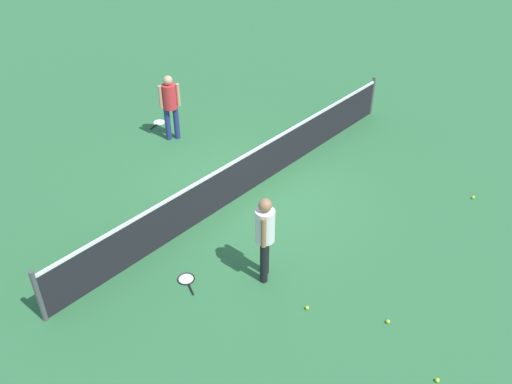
% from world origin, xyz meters
% --- Properties ---
extents(ground_plane, '(40.00, 40.00, 0.00)m').
position_xyz_m(ground_plane, '(0.00, 0.00, 0.00)').
color(ground_plane, '#2D6B3D').
extents(court_net, '(10.09, 0.09, 1.07)m').
position_xyz_m(court_net, '(0.00, 0.00, 0.50)').
color(court_net, '#4C4C51').
rests_on(court_net, ground_plane).
extents(player_near_side, '(0.48, 0.47, 1.70)m').
position_xyz_m(player_near_side, '(-1.85, -2.03, 1.01)').
color(player_near_side, black).
rests_on(player_near_side, ground_plane).
extents(player_far_side, '(0.48, 0.47, 1.70)m').
position_xyz_m(player_far_side, '(0.45, 3.02, 1.01)').
color(player_far_side, navy).
rests_on(player_far_side, ground_plane).
extents(tennis_racket_near_player, '(0.42, 0.60, 0.03)m').
position_xyz_m(tennis_racket_near_player, '(-2.84, -1.06, 0.01)').
color(tennis_racket_near_player, black).
rests_on(tennis_racket_near_player, ground_plane).
extents(tennis_racket_far_player, '(0.61, 0.40, 0.03)m').
position_xyz_m(tennis_racket_far_player, '(0.75, 3.95, 0.01)').
color(tennis_racket_far_player, white).
rests_on(tennis_racket_far_player, ground_plane).
extents(tennis_ball_near_player, '(0.07, 0.07, 0.07)m').
position_xyz_m(tennis_ball_near_player, '(2.96, -3.84, 0.03)').
color(tennis_ball_near_player, '#C6E033').
rests_on(tennis_ball_near_player, ground_plane).
extents(tennis_ball_by_net, '(0.07, 0.07, 0.07)m').
position_xyz_m(tennis_ball_by_net, '(-1.97, -3.09, 0.03)').
color(tennis_ball_by_net, '#C6E033').
rests_on(tennis_ball_by_net, ground_plane).
extents(tennis_ball_midcourt, '(0.07, 0.07, 0.07)m').
position_xyz_m(tennis_ball_midcourt, '(-1.85, -5.38, 0.03)').
color(tennis_ball_midcourt, '#C6E033').
rests_on(tennis_ball_midcourt, ground_plane).
extents(tennis_ball_stray_left, '(0.07, 0.07, 0.07)m').
position_xyz_m(tennis_ball_stray_left, '(-1.34, -4.26, 0.03)').
color(tennis_ball_stray_left, '#C6E033').
rests_on(tennis_ball_stray_left, ground_plane).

